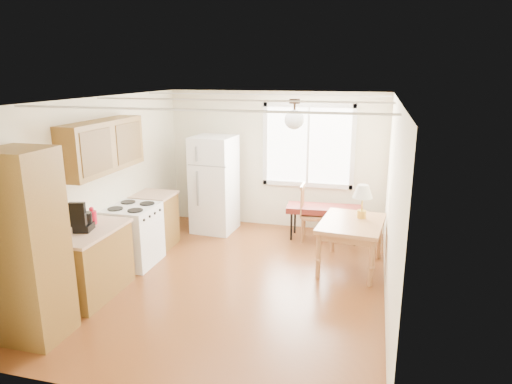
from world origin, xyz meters
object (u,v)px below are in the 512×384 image
(refrigerator, at_px, (214,184))
(bench, at_px, (325,210))
(dining_table, at_px, (351,228))
(chair, at_px, (307,209))

(refrigerator, xyz_separation_m, bench, (1.99, 0.02, -0.34))
(bench, bearing_deg, dining_table, -68.92)
(bench, bearing_deg, refrigerator, 176.51)
(dining_table, bearing_deg, bench, 121.05)
(chair, bearing_deg, dining_table, -51.60)
(bench, height_order, chair, chair)
(bench, distance_m, chair, 0.31)
(refrigerator, xyz_separation_m, chair, (1.70, -0.10, -0.31))
(dining_table, relative_size, chair, 1.27)
(refrigerator, xyz_separation_m, dining_table, (2.50, -1.07, -0.24))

